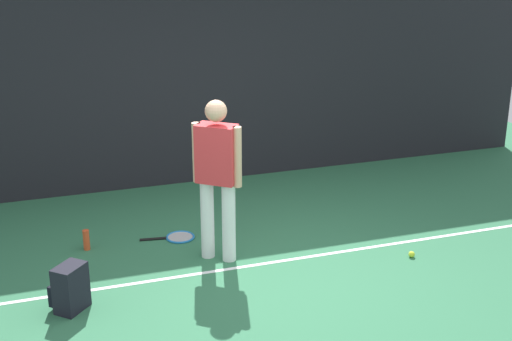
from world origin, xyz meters
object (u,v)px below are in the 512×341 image
at_px(tennis_racket, 178,237).
at_px(tennis_ball_near_player, 412,254).
at_px(backpack, 69,288).
at_px(water_bottle, 86,240).
at_px(tennis_player, 217,171).

relative_size(tennis_racket, tennis_ball_near_player, 9.57).
distance_m(tennis_racket, backpack, 1.75).
relative_size(tennis_ball_near_player, water_bottle, 0.29).
bearing_deg(water_bottle, tennis_ball_near_player, -21.66).
height_order(tennis_ball_near_player, water_bottle, water_bottle).
height_order(tennis_player, tennis_ball_near_player, tennis_player).
bearing_deg(backpack, tennis_racket, 176.51).
xyz_separation_m(tennis_ball_near_player, water_bottle, (-3.22, 1.28, 0.08)).
bearing_deg(water_bottle, tennis_player, -26.65).
bearing_deg(tennis_player, backpack, 59.07).
height_order(tennis_player, backpack, tennis_player).
bearing_deg(water_bottle, backpack, -102.21).
distance_m(tennis_racket, water_bottle, 1.00).
height_order(tennis_racket, backpack, backpack).
bearing_deg(backpack, tennis_player, 153.22).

